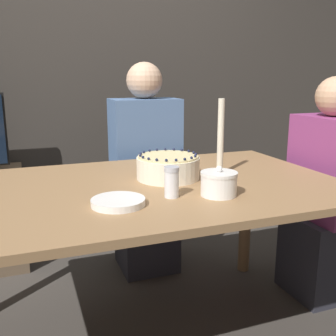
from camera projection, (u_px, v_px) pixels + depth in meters
wall_behind at (88, 61)px, 2.80m from camera, size 8.00×0.05×2.60m
dining_table at (148, 206)px, 1.67m from camera, size 1.66×1.03×0.75m
cake at (168, 167)px, 1.73m from camera, size 0.28×0.28×0.12m
sugar_bowl at (219, 184)px, 1.49m from camera, size 0.14×0.14×0.12m
sugar_shaker at (172, 182)px, 1.47m from camera, size 0.06×0.06×0.12m
plate_stack at (118, 202)px, 1.38m from camera, size 0.19×0.19×0.02m
candle at (220, 143)px, 1.79m from camera, size 0.06×0.06×0.35m
person_man_blue_shirt at (146, 182)px, 2.41m from camera, size 0.40×0.34×1.28m
person_woman_floral at (325, 204)px, 2.12m from camera, size 0.34×0.40×1.20m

